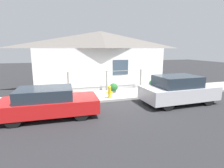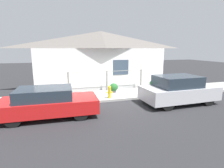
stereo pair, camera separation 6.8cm
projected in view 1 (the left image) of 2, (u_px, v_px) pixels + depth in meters
ground_plane at (117, 101)px, 9.40m from camera, size 60.00×60.00×0.00m
sidewalk at (111, 95)px, 10.43m from camera, size 24.00×2.24×0.12m
house at (101, 43)px, 12.10m from camera, size 9.19×2.23×3.97m
fence at (107, 80)px, 11.19m from camera, size 4.90×0.10×1.29m
car_left at (49, 102)px, 7.13m from camera, size 3.93×1.79×1.23m
car_right at (178, 90)px, 8.90m from camera, size 3.84×1.82×1.44m
fire_hydrant at (110, 92)px, 9.50m from camera, size 0.38×0.17×0.70m
potted_plant_near_hydrant at (114, 88)px, 10.74m from camera, size 0.51×0.51×0.59m
potted_plant_by_fence at (57, 91)px, 9.64m from camera, size 0.52×0.52×0.64m
potted_plant_corner at (153, 84)px, 11.92m from camera, size 0.49×0.49×0.58m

